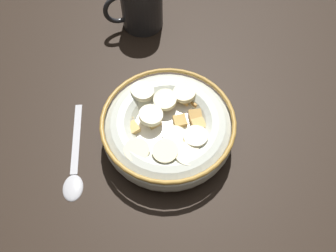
# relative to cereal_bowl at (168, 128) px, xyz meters

# --- Properties ---
(ground_plane) EXTENTS (0.92, 0.92, 0.02)m
(ground_plane) POSITION_rel_cereal_bowl_xyz_m (0.00, -0.00, -0.04)
(ground_plane) COLOR black
(cereal_bowl) EXTENTS (0.18, 0.18, 0.05)m
(cereal_bowl) POSITION_rel_cereal_bowl_xyz_m (0.00, 0.00, 0.00)
(cereal_bowl) COLOR beige
(cereal_bowl) RESTS_ON ground_plane
(spoon) EXTENTS (0.06, 0.15, 0.01)m
(spoon) POSITION_rel_cereal_bowl_xyz_m (0.14, 0.01, -0.02)
(spoon) COLOR #B7B7BC
(spoon) RESTS_ON ground_plane
(coffee_mug) EXTENTS (0.10, 0.07, 0.09)m
(coffee_mug) POSITION_rel_cereal_bowl_xyz_m (-0.04, -0.24, 0.02)
(coffee_mug) COLOR #262628
(coffee_mug) RESTS_ON ground_plane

